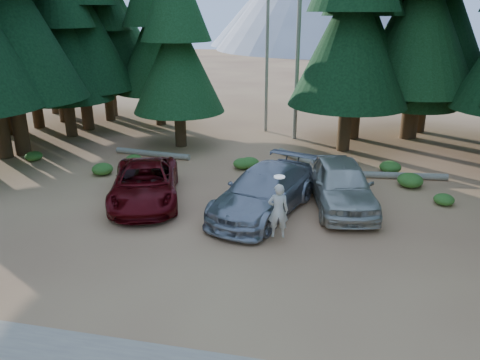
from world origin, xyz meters
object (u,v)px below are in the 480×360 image
(frisbee_player, at_px, (278,210))
(log_right, at_px, (394,175))
(log_mid, at_px, (304,160))
(silver_minivan_center, at_px, (264,191))
(red_pickup, at_px, (145,183))
(silver_minivan_right, at_px, (341,184))
(log_left, at_px, (152,154))

(frisbee_player, bearing_deg, log_right, -131.63)
(frisbee_player, distance_m, log_mid, 8.94)
(silver_minivan_center, relative_size, log_mid, 1.53)
(frisbee_player, xyz_separation_m, log_right, (4.40, 7.35, -1.00))
(frisbee_player, height_order, log_right, frisbee_player)
(red_pickup, height_order, silver_minivan_center, silver_minivan_center)
(silver_minivan_right, bearing_deg, log_right, 45.98)
(red_pickup, height_order, log_left, red_pickup)
(silver_minivan_right, height_order, frisbee_player, frisbee_player)
(red_pickup, relative_size, silver_minivan_center, 0.94)
(log_mid, bearing_deg, silver_minivan_right, -26.35)
(red_pickup, bearing_deg, silver_minivan_center, -20.55)
(red_pickup, distance_m, silver_minivan_right, 7.81)
(log_left, xyz_separation_m, log_mid, (7.97, 0.57, 0.01))
(log_left, bearing_deg, red_pickup, -63.54)
(silver_minivan_center, relative_size, log_left, 1.39)
(silver_minivan_center, distance_m, frisbee_player, 2.48)
(frisbee_player, bearing_deg, log_left, -57.51)
(log_mid, distance_m, log_right, 4.51)
(silver_minivan_right, distance_m, log_right, 4.53)
(red_pickup, distance_m, frisbee_player, 6.22)
(red_pickup, distance_m, silver_minivan_center, 4.87)
(silver_minivan_center, bearing_deg, red_pickup, -164.05)
(red_pickup, height_order, log_mid, red_pickup)
(silver_minivan_center, xyz_separation_m, silver_minivan_right, (2.85, 1.27, 0.06))
(log_mid, bearing_deg, red_pickup, -87.92)
(red_pickup, relative_size, silver_minivan_right, 1.03)
(log_left, relative_size, log_right, 0.89)
(silver_minivan_center, bearing_deg, log_left, 156.57)
(silver_minivan_center, xyz_separation_m, frisbee_player, (0.85, -2.31, 0.29))
(red_pickup, relative_size, log_left, 1.30)
(log_right, bearing_deg, silver_minivan_right, -128.66)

